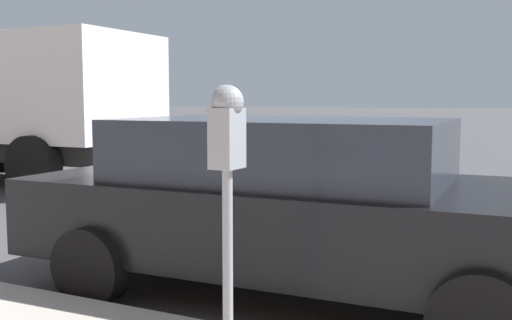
# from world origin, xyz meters

# --- Properties ---
(ground_plane) EXTENTS (220.00, 220.00, 0.00)m
(ground_plane) POSITION_xyz_m (0.00, 0.00, 0.00)
(ground_plane) COLOR #424244
(parking_meter) EXTENTS (0.21, 0.19, 1.57)m
(parking_meter) POSITION_xyz_m (-2.63, -0.79, 1.36)
(parking_meter) COLOR gray
(parking_meter) RESTS_ON sidewalk
(car_black) EXTENTS (2.26, 4.76, 1.48)m
(car_black) POSITION_xyz_m (-0.95, -0.56, 0.79)
(car_black) COLOR black
(car_black) RESTS_ON ground_plane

